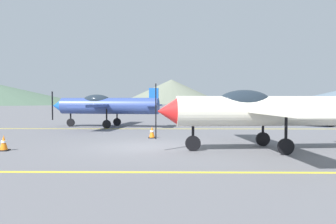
# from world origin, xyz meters

# --- Properties ---
(ground_plane) EXTENTS (400.00, 400.00, 0.00)m
(ground_plane) POSITION_xyz_m (0.00, 0.00, 0.00)
(ground_plane) COLOR slate
(apron_line_near) EXTENTS (80.00, 0.16, 0.01)m
(apron_line_near) POSITION_xyz_m (0.00, -4.74, 0.01)
(apron_line_near) COLOR yellow
(apron_line_near) RESTS_ON ground_plane
(apron_line_far) EXTENTS (80.00, 0.16, 0.01)m
(apron_line_far) POSITION_xyz_m (0.00, 8.49, 0.01)
(apron_line_far) COLOR yellow
(apron_line_far) RESTS_ON ground_plane
(airplane_near) EXTENTS (7.89, 9.08, 2.71)m
(airplane_near) POSITION_xyz_m (4.42, -0.81, 1.53)
(airplane_near) COLOR silver
(airplane_near) RESTS_ON ground_plane
(airplane_mid) EXTENTS (7.92, 9.08, 2.71)m
(airplane_mid) POSITION_xyz_m (-3.61, 9.91, 1.53)
(airplane_mid) COLOR #33478C
(airplane_mid) RESTS_ON ground_plane
(car_sedan) EXTENTS (4.26, 4.37, 1.62)m
(car_sedan) POSITION_xyz_m (12.66, 11.88, 0.84)
(car_sedan) COLOR #3372BF
(car_sedan) RESTS_ON ground_plane
(traffic_cone_front) EXTENTS (0.36, 0.36, 0.59)m
(traffic_cone_front) POSITION_xyz_m (0.08, 3.19, 0.29)
(traffic_cone_front) COLOR black
(traffic_cone_front) RESTS_ON ground_plane
(traffic_cone_side) EXTENTS (0.36, 0.36, 0.59)m
(traffic_cone_side) POSITION_xyz_m (-5.22, -1.05, 0.29)
(traffic_cone_side) COLOR black
(traffic_cone_side) RESTS_ON ground_plane
(hill_centerleft) EXTENTS (52.52, 52.52, 12.06)m
(hill_centerleft) POSITION_xyz_m (0.77, 154.39, 6.03)
(hill_centerleft) COLOR slate
(hill_centerleft) RESTS_ON ground_plane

